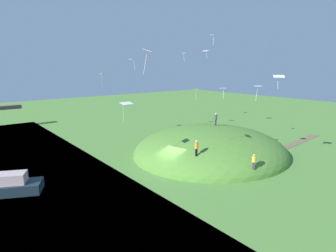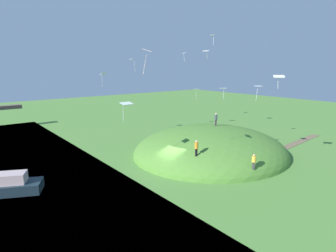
{
  "view_description": "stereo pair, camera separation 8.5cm",
  "coord_description": "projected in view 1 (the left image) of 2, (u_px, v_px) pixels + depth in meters",
  "views": [
    {
      "loc": [
        -18.99,
        -23.49,
        11.5
      ],
      "look_at": [
        0.86,
        1.54,
        4.72
      ],
      "focal_mm": 30.38,
      "sensor_mm": 36.0,
      "label": 1
    },
    {
      "loc": [
        -18.93,
        -23.55,
        11.5
      ],
      "look_at": [
        0.86,
        1.54,
        4.72
      ],
      "focal_mm": 30.38,
      "sensor_mm": 36.0,
      "label": 2
    }
  ],
  "objects": [
    {
      "name": "kite_11",
      "position": [
        184.0,
        54.0,
        54.76
      ],
      "size": [
        0.75,
        0.89,
        1.71
      ],
      "color": "white"
    },
    {
      "name": "kite_10",
      "position": [
        196.0,
        90.0,
        52.46
      ],
      "size": [
        1.37,
        1.38,
        2.0
      ],
      "color": "white"
    },
    {
      "name": "kite_6",
      "position": [
        213.0,
        36.0,
        34.97
      ],
      "size": [
        0.77,
        0.69,
        1.2
      ],
      "color": "white"
    },
    {
      "name": "dirt_path",
      "position": [
        293.0,
        144.0,
        42.44
      ],
      "size": [
        17.51,
        2.59,
        0.04
      ],
      "primitive_type": "cube",
      "rotation": [
        0.0,
        0.0,
        0.08
      ],
      "color": "brown",
      "rests_on": "ground_plane"
    },
    {
      "name": "ground_plane",
      "position": [
        170.0,
        170.0,
        31.94
      ],
      "size": [
        160.0,
        160.0,
        0.0
      ],
      "primitive_type": "plane",
      "color": "#538739"
    },
    {
      "name": "kite_3",
      "position": [
        127.0,
        104.0,
        27.03
      ],
      "size": [
        1.19,
        0.85,
        1.85
      ],
      "color": "white"
    },
    {
      "name": "kite_2",
      "position": [
        223.0,
        89.0,
        34.49
      ],
      "size": [
        1.05,
        1.05,
        1.31
      ],
      "color": "white"
    },
    {
      "name": "person_on_hilltop",
      "position": [
        196.0,
        146.0,
        29.85
      ],
      "size": [
        0.5,
        0.5,
        1.73
      ],
      "rotation": [
        0.0,
        0.0,
        6.0
      ],
      "color": "black",
      "rests_on": "grass_hill"
    },
    {
      "name": "kite_5",
      "position": [
        103.0,
        75.0,
        43.69
      ],
      "size": [
        1.1,
        0.9,
        2.15
      ],
      "color": "white"
    },
    {
      "name": "kite_1",
      "position": [
        132.0,
        60.0,
        44.64
      ],
      "size": [
        0.72,
        0.96,
        1.9
      ],
      "color": "white"
    },
    {
      "name": "kite_8",
      "position": [
        258.0,
        87.0,
        34.84
      ],
      "size": [
        1.26,
        1.32,
        1.86
      ],
      "color": "white"
    },
    {
      "name": "kite_4",
      "position": [
        206.0,
        51.0,
        47.06
      ],
      "size": [
        0.98,
        1.2,
        1.38
      ],
      "color": "silver"
    },
    {
      "name": "person_walking_path",
      "position": [
        254.0,
        160.0,
        28.94
      ],
      "size": [
        0.59,
        0.59,
        1.63
      ],
      "rotation": [
        0.0,
        0.0,
        2.04
      ],
      "color": "#353236",
      "rests_on": "grass_hill"
    },
    {
      "name": "person_near_shore",
      "position": [
        216.0,
        118.0,
        38.28
      ],
      "size": [
        0.5,
        0.5,
        1.76
      ],
      "rotation": [
        0.0,
        0.0,
        2.6
      ],
      "color": "#352A34",
      "rests_on": "grass_hill"
    },
    {
      "name": "kite_7",
      "position": [
        148.0,
        52.0,
        23.18
      ],
      "size": [
        1.3,
        1.29,
        2.02
      ],
      "color": "#F5DACF"
    },
    {
      "name": "kite_9",
      "position": [
        279.0,
        77.0,
        30.77
      ],
      "size": [
        1.32,
        1.39,
        1.49
      ],
      "color": "white"
    },
    {
      "name": "grass_hill",
      "position": [
        210.0,
        153.0,
        38.11
      ],
      "size": [
        20.85,
        19.78,
        7.13
      ],
      "primitive_type": "ellipsoid",
      "color": "#4E8131",
      "rests_on": "ground_plane"
    }
  ]
}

